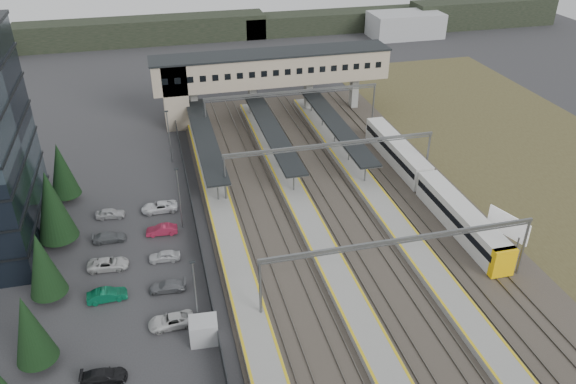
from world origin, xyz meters
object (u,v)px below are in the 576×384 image
object	(u,v)px
footbridge	(256,73)
billboard	(508,226)
relay_cabin_far	(204,330)
train	(426,183)

from	to	relation	value
footbridge	billboard	bearing A→B (deg)	-66.54
relay_cabin_far	billboard	world-z (taller)	billboard
relay_cabin_far	footbridge	distance (m)	54.10
relay_cabin_far	train	size ratio (longest dim) A/B	0.07
train	billboard	world-z (taller)	billboard
footbridge	relay_cabin_far	bearing A→B (deg)	-106.62
train	relay_cabin_far	bearing A→B (deg)	-148.63
relay_cabin_far	train	distance (m)	37.08
relay_cabin_far	footbridge	bearing A→B (deg)	73.38
train	footbridge	bearing A→B (deg)	116.89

